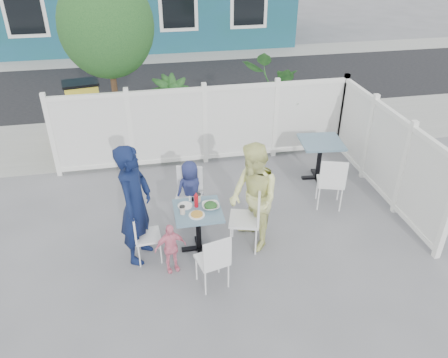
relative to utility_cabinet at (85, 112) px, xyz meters
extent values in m
plane|color=slate|center=(2.35, -4.00, -0.64)|extent=(80.00, 80.00, 0.00)
cube|color=gray|center=(2.35, -0.20, -0.64)|extent=(24.00, 2.60, 0.01)
cube|color=black|center=(2.35, 3.50, -0.64)|extent=(24.00, 5.00, 0.01)
cube|color=gray|center=(2.35, 6.60, -0.64)|extent=(24.00, 1.60, 0.01)
cube|color=black|center=(-0.65, 7.02, 0.96)|extent=(1.20, 0.04, 1.40)
cube|color=black|center=(3.35, 7.02, 0.96)|extent=(1.20, 0.04, 1.40)
cube|color=white|center=(2.45, -1.60, 0.18)|extent=(5.80, 0.04, 1.40)
cube|color=white|center=(2.45, -1.60, 0.92)|extent=(5.86, 0.08, 0.08)
cube|color=white|center=(2.45, -1.60, -0.58)|extent=(5.86, 0.08, 0.12)
cube|color=white|center=(5.35, -3.40, 0.18)|extent=(0.04, 3.60, 1.40)
cube|color=white|center=(5.35, -3.40, 0.92)|extent=(0.08, 3.66, 0.08)
cube|color=white|center=(5.35, -3.40, -0.58)|extent=(0.08, 3.66, 0.12)
cylinder|color=#382316|center=(0.75, -0.70, 0.56)|extent=(0.12, 0.12, 2.40)
ellipsoid|color=#173F1B|center=(0.75, -0.70, 1.96)|extent=(1.80, 1.62, 1.98)
cube|color=yellow|center=(0.00, 0.00, 0.00)|extent=(0.76, 0.60, 1.28)
imported|color=#173F1B|center=(1.84, -0.90, 0.16)|extent=(1.13, 1.13, 1.60)
imported|color=#173F1B|center=(4.25, -1.00, 0.28)|extent=(2.18, 2.13, 1.84)
cube|color=#3D5A7C|center=(1.91, -4.35, 0.06)|extent=(0.69, 0.69, 0.04)
cylinder|color=black|center=(1.91, -4.35, -0.29)|extent=(0.08, 0.08, 0.66)
cube|color=black|center=(1.91, -4.35, -0.62)|extent=(0.54, 0.08, 0.04)
cube|color=black|center=(1.91, -4.35, -0.62)|extent=(0.08, 0.54, 0.04)
cube|color=#3D5A7C|center=(4.46, -2.69, 0.14)|extent=(0.83, 0.83, 0.04)
cylinder|color=black|center=(4.46, -2.69, -0.25)|extent=(0.09, 0.09, 0.73)
cube|color=black|center=(4.46, -2.69, -0.62)|extent=(0.60, 0.15, 0.04)
cube|color=black|center=(4.46, -2.69, -0.62)|extent=(0.15, 0.60, 0.04)
cube|color=white|center=(1.16, -4.41, -0.23)|extent=(0.39, 0.41, 0.04)
cube|color=white|center=(0.99, -4.42, -0.01)|extent=(0.05, 0.38, 0.41)
cylinder|color=white|center=(1.31, -4.24, -0.44)|extent=(0.02, 0.02, 0.41)
cylinder|color=white|center=(1.33, -4.56, -0.44)|extent=(0.02, 0.02, 0.41)
cylinder|color=white|center=(1.00, -4.26, -0.44)|extent=(0.02, 0.02, 0.41)
cylinder|color=white|center=(1.02, -4.58, -0.44)|extent=(0.02, 0.02, 0.41)
cube|color=white|center=(2.60, -4.39, -0.15)|extent=(0.55, 0.56, 0.04)
cube|color=white|center=(2.80, -4.45, 0.12)|extent=(0.16, 0.45, 0.49)
cylinder|color=white|center=(2.36, -4.53, -0.40)|extent=(0.03, 0.03, 0.49)
cylinder|color=white|center=(2.47, -4.15, -0.40)|extent=(0.03, 0.03, 0.49)
cylinder|color=white|center=(2.72, -4.63, -0.40)|extent=(0.03, 0.03, 0.49)
cylinder|color=white|center=(2.83, -4.26, -0.40)|extent=(0.03, 0.03, 0.49)
cube|color=white|center=(1.86, -3.59, -0.19)|extent=(0.51, 0.50, 0.04)
cube|color=white|center=(1.91, -3.41, 0.06)|extent=(0.41, 0.14, 0.45)
cylinder|color=white|center=(1.99, -3.81, -0.41)|extent=(0.02, 0.02, 0.45)
cylinder|color=white|center=(1.64, -3.71, -0.41)|extent=(0.02, 0.02, 0.45)
cylinder|color=white|center=(2.08, -3.48, -0.41)|extent=(0.02, 0.02, 0.45)
cylinder|color=white|center=(1.73, -3.38, -0.41)|extent=(0.02, 0.02, 0.45)
cube|color=white|center=(1.99, -5.10, -0.22)|extent=(0.47, 0.46, 0.04)
cube|color=white|center=(2.03, -5.28, 0.01)|extent=(0.39, 0.12, 0.42)
cylinder|color=white|center=(1.79, -4.99, -0.43)|extent=(0.02, 0.02, 0.42)
cylinder|color=white|center=(2.11, -4.91, -0.43)|extent=(0.02, 0.02, 0.42)
cylinder|color=white|center=(1.86, -5.30, -0.43)|extent=(0.02, 0.02, 0.42)
cylinder|color=white|center=(2.19, -5.22, -0.43)|extent=(0.02, 0.02, 0.42)
cube|color=white|center=(4.30, -3.59, -0.17)|extent=(0.54, 0.53, 0.04)
cube|color=white|center=(4.24, -3.78, 0.09)|extent=(0.43, 0.16, 0.47)
cylinder|color=white|center=(4.17, -3.37, -0.41)|extent=(0.02, 0.02, 0.47)
cylinder|color=white|center=(4.53, -3.48, -0.41)|extent=(0.02, 0.02, 0.47)
cylinder|color=white|center=(4.07, -3.70, -0.41)|extent=(0.02, 0.02, 0.47)
cylinder|color=white|center=(4.42, -3.82, -0.41)|extent=(0.02, 0.02, 0.47)
imported|color=#0E183C|center=(1.04, -4.33, 0.27)|extent=(0.66, 0.78, 1.82)
imported|color=#E4EA43|center=(2.73, -4.38, 0.20)|extent=(0.80, 0.94, 1.69)
imported|color=navy|center=(1.91, -3.49, -0.12)|extent=(0.58, 0.47, 1.04)
imported|color=pink|center=(1.47, -4.72, -0.25)|extent=(0.49, 0.28, 0.78)
cylinder|color=white|center=(1.88, -4.49, 0.09)|extent=(0.23, 0.23, 0.01)
cylinder|color=white|center=(1.74, -4.22, 0.09)|extent=(0.22, 0.22, 0.01)
imported|color=white|center=(2.10, -4.34, 0.11)|extent=(0.25, 0.25, 0.06)
cylinder|color=beige|center=(1.69, -4.40, 0.14)|extent=(0.08, 0.08, 0.12)
cylinder|color=beige|center=(1.95, -4.13, 0.14)|extent=(0.08, 0.08, 0.12)
cylinder|color=#B10D18|center=(1.90, -4.26, 0.18)|extent=(0.06, 0.06, 0.19)
cylinder|color=white|center=(1.83, -4.08, 0.12)|extent=(0.03, 0.03, 0.07)
cylinder|color=black|center=(1.87, -4.11, 0.12)|extent=(0.03, 0.03, 0.07)
camera|label=1|loc=(1.29, -9.50, 3.68)|focal=35.00mm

